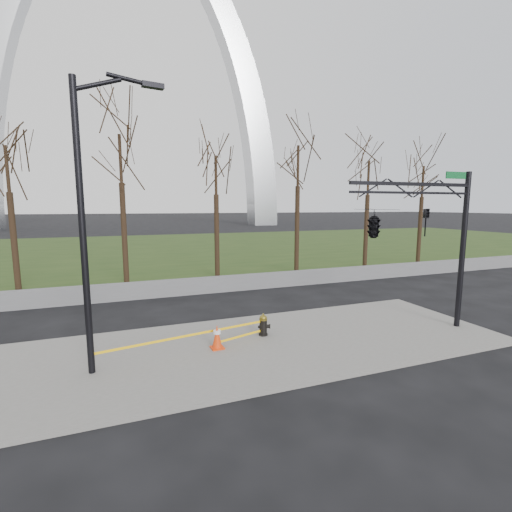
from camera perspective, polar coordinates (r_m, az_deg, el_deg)
name	(u,v)px	position (r m, az deg, el deg)	size (l,w,h in m)	color
ground	(250,348)	(12.35, -0.93, -14.53)	(500.00, 500.00, 0.00)	black
sidewalk	(250,346)	(12.33, -0.93, -14.31)	(18.00, 6.00, 0.10)	slate
grass_strip	(160,249)	(41.20, -15.11, 1.14)	(120.00, 40.00, 0.06)	#233A15
guardrail	(201,286)	(19.61, -8.85, -4.73)	(60.00, 0.30, 0.90)	#59595B
gateway_arch	(134,78)	(90.22, -19.02, 25.48)	(66.00, 6.00, 65.00)	#B1B4B9
tree_row	(172,206)	(22.94, -13.36, 7.76)	(44.20, 4.00, 9.46)	black
fire_hydrant	(264,325)	(13.05, 1.22, -11.06)	(0.50, 0.35, 0.81)	black
traffic_cone	(217,337)	(11.97, -6.28, -12.76)	(0.44, 0.44, 0.80)	red
street_light	(90,208)	(10.50, -25.06, 7.06)	(2.38, 0.54, 8.21)	black
traffic_signal_mast	(393,223)	(13.27, 21.11, 4.94)	(5.10, 2.51, 6.00)	black
caution_tape	(202,336)	(11.98, -8.60, -12.55)	(5.59, 1.02, 0.42)	yellow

